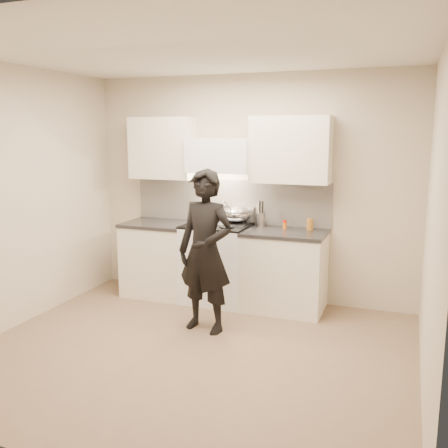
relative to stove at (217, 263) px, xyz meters
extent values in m
plane|color=#80684F|center=(0.30, -1.42, -0.47)|extent=(4.00, 4.00, 0.00)
cube|color=beige|center=(0.30, 0.33, 0.88)|extent=(4.00, 0.04, 2.70)
cube|color=beige|center=(0.30, -3.17, 0.88)|extent=(4.00, 0.04, 2.70)
cube|color=beige|center=(-1.70, -1.42, 0.88)|extent=(0.04, 3.50, 2.70)
cube|color=beige|center=(2.30, -1.42, 0.88)|extent=(0.04, 3.50, 2.70)
cube|color=silver|center=(0.30, -1.42, 2.22)|extent=(4.00, 3.50, 0.02)
cube|color=silver|center=(0.05, 0.31, 0.71)|extent=(2.50, 0.02, 0.53)
cube|color=#A0A0A1|center=(0.00, 0.28, 0.56)|extent=(0.76, 0.08, 0.20)
cube|color=white|center=(0.00, 0.13, 1.28)|extent=(0.76, 0.40, 0.40)
cylinder|color=silver|center=(0.00, -0.05, 1.10)|extent=(0.66, 0.02, 0.02)
cube|color=white|center=(0.83, 0.16, 1.35)|extent=(0.90, 0.33, 0.75)
cube|color=white|center=(-0.78, 0.16, 1.35)|extent=(0.80, 0.33, 0.75)
cube|color=#BBAF96|center=(0.43, 0.30, 0.63)|extent=(0.08, 0.01, 0.12)
cube|color=white|center=(0.00, 0.00, -0.01)|extent=(0.76, 0.65, 0.92)
cube|color=black|center=(0.00, 0.00, 0.46)|extent=(0.76, 0.65, 0.02)
cube|color=silver|center=(0.16, 0.12, 0.47)|extent=(0.36, 0.34, 0.01)
cylinder|color=silver|center=(0.00, -0.29, 0.31)|extent=(0.62, 0.02, 0.02)
cylinder|color=black|center=(-0.18, -0.15, 0.48)|extent=(0.18, 0.18, 0.01)
cylinder|color=black|center=(0.18, -0.15, 0.48)|extent=(0.18, 0.18, 0.01)
cylinder|color=black|center=(-0.18, 0.15, 0.48)|extent=(0.18, 0.18, 0.01)
cylinder|color=black|center=(0.18, 0.15, 0.48)|extent=(0.18, 0.18, 0.01)
cube|color=white|center=(0.83, 0.00, -0.03)|extent=(0.90, 0.65, 0.88)
cube|color=black|center=(0.83, 0.00, 0.43)|extent=(0.92, 0.67, 0.04)
cube|color=white|center=(-0.78, 0.00, -0.03)|extent=(0.80, 0.65, 0.88)
cube|color=black|center=(-0.78, 0.00, 0.43)|extent=(0.82, 0.67, 0.04)
ellipsoid|color=silver|center=(0.20, 0.15, 0.58)|extent=(0.36, 0.36, 0.20)
torus|color=silver|center=(0.20, 0.15, 0.63)|extent=(0.37, 0.37, 0.02)
ellipsoid|color=white|center=(0.20, 0.15, 0.57)|extent=(0.20, 0.20, 0.09)
cylinder|color=silver|center=(0.15, 0.00, 0.69)|extent=(0.06, 0.26, 0.19)
cylinder|color=silver|center=(-0.12, -0.14, 0.57)|extent=(0.35, 0.35, 0.18)
cube|color=silver|center=(-0.28, -0.20, 0.64)|extent=(0.06, 0.05, 0.01)
cube|color=silver|center=(0.03, -0.09, 0.64)|extent=(0.06, 0.05, 0.01)
cylinder|color=#A0A0A1|center=(0.48, 0.18, 0.53)|extent=(0.11, 0.11, 0.16)
cylinder|color=black|center=(0.51, 0.18, 0.61)|extent=(0.01, 0.01, 0.28)
cylinder|color=silver|center=(0.50, 0.20, 0.61)|extent=(0.01, 0.01, 0.28)
cylinder|color=#A0A0A1|center=(0.48, 0.21, 0.61)|extent=(0.01, 0.01, 0.28)
cylinder|color=black|center=(0.46, 0.20, 0.61)|extent=(0.01, 0.01, 0.28)
cylinder|color=#A0A0A1|center=(0.45, 0.18, 0.61)|extent=(0.01, 0.01, 0.28)
cylinder|color=silver|center=(0.46, 0.16, 0.61)|extent=(0.01, 0.01, 0.28)
cylinder|color=black|center=(0.48, 0.16, 0.61)|extent=(0.01, 0.01, 0.28)
cylinder|color=#A0A0A1|center=(0.50, 0.16, 0.61)|extent=(0.01, 0.01, 0.28)
cylinder|color=orange|center=(0.79, 0.14, 0.48)|extent=(0.04, 0.04, 0.07)
cylinder|color=red|center=(0.79, 0.14, 0.53)|extent=(0.04, 0.04, 0.02)
cylinder|color=#A66520|center=(1.08, 0.17, 0.51)|extent=(0.07, 0.07, 0.13)
imported|color=black|center=(0.22, -0.89, 0.36)|extent=(0.66, 0.49, 1.66)
camera|label=1|loc=(2.11, -5.42, 1.54)|focal=40.00mm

